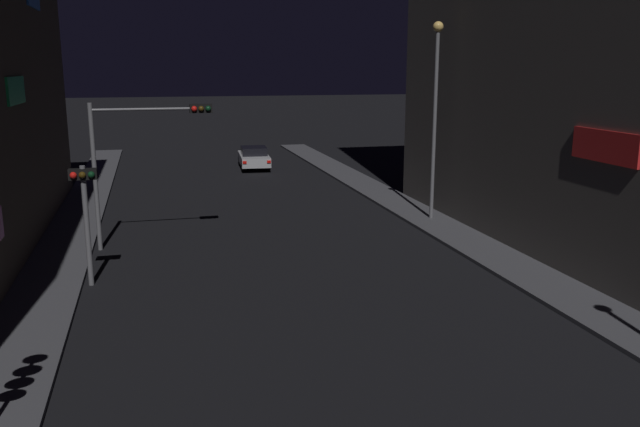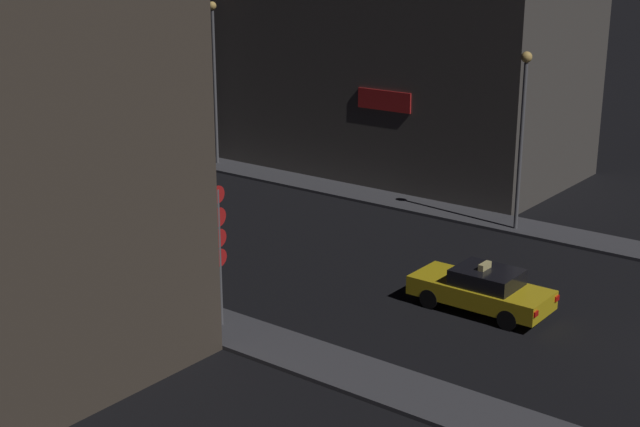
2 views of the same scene
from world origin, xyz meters
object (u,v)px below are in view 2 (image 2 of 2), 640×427
at_px(taxi, 482,289).
at_px(street_lamp_far_block, 214,65).
at_px(traffic_light_left_kerb, 63,188).
at_px(sign_pole_left, 219,244).
at_px(traffic_light_overhead, 31,134).
at_px(street_lamp_near_block, 523,119).

height_order(taxi, street_lamp_far_block, street_lamp_far_block).
xyz_separation_m(traffic_light_left_kerb, sign_pole_left, (-1.17, -8.89, 0.06)).
bearing_deg(taxi, traffic_light_left_kerb, 108.35).
distance_m(traffic_light_overhead, street_lamp_near_block, 19.39).
height_order(traffic_light_left_kerb, street_lamp_far_block, street_lamp_far_block).
height_order(sign_pole_left, street_lamp_far_block, street_lamp_far_block).
bearing_deg(street_lamp_far_block, traffic_light_left_kerb, -158.25).
bearing_deg(sign_pole_left, taxi, -43.05).
height_order(taxi, sign_pole_left, sign_pole_left).
xyz_separation_m(traffic_light_left_kerb, street_lamp_near_block, (12.87, -11.72, 1.94)).
relative_size(traffic_light_left_kerb, street_lamp_far_block, 0.45).
distance_m(taxi, street_lamp_far_block, 22.12).
relative_size(traffic_light_left_kerb, sign_pole_left, 0.84).
height_order(traffic_light_left_kerb, sign_pole_left, sign_pole_left).
bearing_deg(sign_pole_left, traffic_light_left_kerb, 82.49).
xyz_separation_m(taxi, street_lamp_near_block, (8.07, 2.75, 3.83)).
bearing_deg(sign_pole_left, street_lamp_near_block, -11.38).
height_order(street_lamp_near_block, street_lamp_far_block, street_lamp_far_block).
distance_m(taxi, street_lamp_near_block, 9.35).
bearing_deg(sign_pole_left, traffic_light_overhead, 77.84).
xyz_separation_m(taxi, traffic_light_left_kerb, (-4.80, 14.47, 1.89)).
xyz_separation_m(street_lamp_near_block, street_lamp_far_block, (0.62, 17.10, 0.58)).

